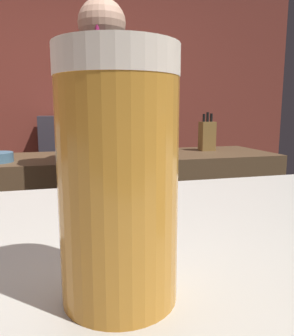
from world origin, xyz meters
The scene contains 10 objects.
wall_back centered at (0.00, 2.20, 1.35)m, with size 5.20×0.10×2.70m, color brown.
prep_counter centered at (0.35, 0.77, 0.46)m, with size 2.10×0.60×0.92m, color brown.
back_shelf centered at (0.31, 1.92, 0.57)m, with size 0.91×0.36×1.15m, color #36323C.
bartender centered at (0.23, 0.31, 0.98)m, with size 0.50×0.56×1.70m.
knife_block centered at (1.03, 0.84, 1.02)m, with size 0.10×0.08×0.27m.
chefs_knife centered at (0.51, 0.72, 0.92)m, with size 0.24×0.03×0.01m, color silver.
pint_glass_near centered at (0.04, -1.11, 1.16)m, with size 0.07×0.07×0.16m.
bottle_soy centered at (0.14, 1.89, 1.24)m, with size 0.06×0.06×0.25m.
bottle_olive_oil centered at (0.50, 1.98, 1.22)m, with size 0.07×0.07×0.19m.
bottle_hot_sauce centered at (0.67, 2.00, 1.22)m, with size 0.06×0.06×0.20m.
Camera 1 is at (0.00, -1.31, 1.20)m, focal length 35.90 mm.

